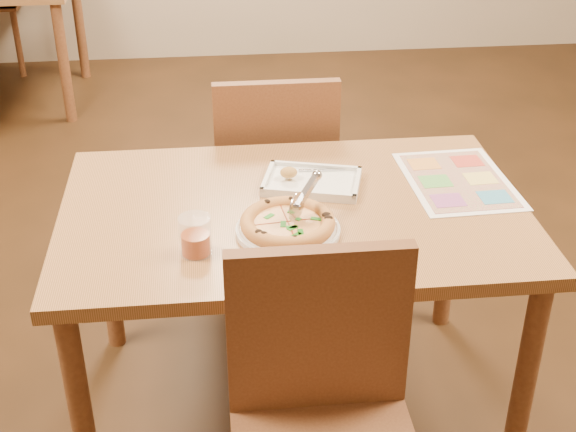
{
  "coord_description": "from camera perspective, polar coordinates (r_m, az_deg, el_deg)",
  "views": [
    {
      "loc": [
        -0.22,
        -1.94,
        1.81
      ],
      "look_at": [
        -0.03,
        -0.14,
        0.77
      ],
      "focal_mm": 50.0,
      "sensor_mm": 36.0,
      "label": 1
    }
  ],
  "objects": [
    {
      "name": "dining_table",
      "position": [
        2.28,
        0.4,
        -1.21
      ],
      "size": [
        1.3,
        0.85,
        0.72
      ],
      "color": "#A16940",
      "rests_on": "ground"
    },
    {
      "name": "pizza",
      "position": [
        2.11,
        -0.03,
        -0.49
      ],
      "size": [
        0.25,
        0.25,
        0.04
      ],
      "rotation": [
        0.0,
        0.0,
        0.11
      ],
      "color": "#DD924B",
      "rests_on": "plate"
    },
    {
      "name": "plate",
      "position": [
        2.12,
        0.0,
        -1.0
      ],
      "size": [
        0.34,
        0.34,
        0.01
      ],
      "primitive_type": "cylinder",
      "rotation": [
        0.0,
        0.0,
        0.27
      ],
      "color": "white",
      "rests_on": "dining_table"
    },
    {
      "name": "glass_tumbler",
      "position": [
        2.02,
        -6.6,
        -1.56
      ],
      "size": [
        0.08,
        0.08,
        0.1
      ],
      "rotation": [
        0.0,
        0.0,
        -0.04
      ],
      "color": "#90300B",
      "rests_on": "dining_table"
    },
    {
      "name": "chair_far",
      "position": [
        2.84,
        -0.95,
        3.84
      ],
      "size": [
        0.42,
        0.42,
        0.47
      ],
      "rotation": [
        0.0,
        0.0,
        3.14
      ],
      "color": "brown",
      "rests_on": "ground"
    },
    {
      "name": "appetizer_tray",
      "position": [
        2.35,
        1.58,
        2.41
      ],
      "size": [
        0.32,
        0.26,
        0.05
      ],
      "rotation": [
        0.0,
        0.0,
        -0.27
      ],
      "color": "silver",
      "rests_on": "dining_table"
    },
    {
      "name": "menu",
      "position": [
        2.43,
        11.99,
        2.49
      ],
      "size": [
        0.31,
        0.43,
        0.0
      ],
      "primitive_type": "cube",
      "rotation": [
        0.0,
        0.0,
        0.04
      ],
      "color": "white",
      "rests_on": "dining_table"
    },
    {
      "name": "chair_near",
      "position": [
        1.84,
        2.52,
        -12.69
      ],
      "size": [
        0.42,
        0.42,
        0.47
      ],
      "color": "brown",
      "rests_on": "ground"
    },
    {
      "name": "pizza_cutter",
      "position": [
        2.12,
        1.12,
        1.42
      ],
      "size": [
        0.1,
        0.13,
        0.09
      ],
      "rotation": [
        0.0,
        0.0,
        0.96
      ],
      "color": "silver",
      "rests_on": "pizza"
    }
  ]
}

